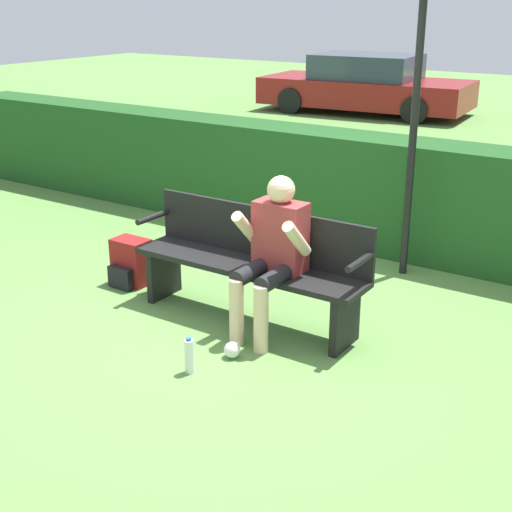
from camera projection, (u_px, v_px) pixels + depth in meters
name	position (u px, v px, depth m)	size (l,w,h in m)	color
ground_plane	(247.00, 320.00, 5.81)	(40.00, 40.00, 0.00)	#5B8942
hedge_back	(368.00, 192.00, 7.34)	(12.00, 0.60, 1.15)	#1E4C1E
park_bench	(252.00, 261.00, 5.69)	(1.99, 0.43, 0.91)	black
person_seated	(273.00, 248.00, 5.37)	(0.53, 0.60, 1.23)	#993333
backpack	(131.00, 263.00, 6.46)	(0.33, 0.30, 0.42)	maroon
water_bottle	(189.00, 356.00, 4.96)	(0.07, 0.07, 0.27)	white
signpost	(415.00, 112.00, 6.25)	(0.34, 0.09, 2.76)	black
parked_car	(366.00, 85.00, 15.67)	(4.65, 2.24, 1.26)	maroon
litter_crumple	(232.00, 350.00, 5.19)	(0.12, 0.12, 0.12)	silver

